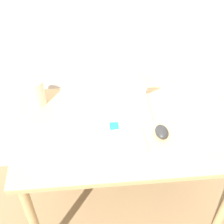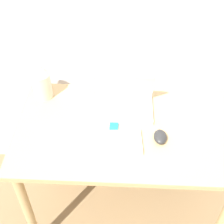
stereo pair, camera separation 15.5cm
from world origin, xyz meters
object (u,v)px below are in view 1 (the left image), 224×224
object	(u,v)px
keyboard	(103,143)
vase	(34,88)
mouse	(162,132)
mp3_player	(114,127)
laptop	(120,100)

from	to	relation	value
keyboard	vase	distance (m)	0.50
mouse	mp3_player	world-z (taller)	mouse
keyboard	laptop	bearing A→B (deg)	67.33
laptop	keyboard	distance (m)	0.29
laptop	keyboard	world-z (taller)	laptop
mp3_player	vase	bearing A→B (deg)	150.72
mouse	mp3_player	xyz separation A→B (m)	(-0.23, 0.07, -0.02)
keyboard	vase	bearing A→B (deg)	135.37
keyboard	vase	world-z (taller)	vase
mouse	mp3_player	bearing A→B (deg)	163.63
mp3_player	mouse	bearing A→B (deg)	-16.37
mp3_player	keyboard	bearing A→B (deg)	-120.74
vase	keyboard	bearing A→B (deg)	-44.63
keyboard	vase	xyz separation A→B (m)	(-0.35, 0.34, 0.10)
laptop	mouse	world-z (taller)	laptop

